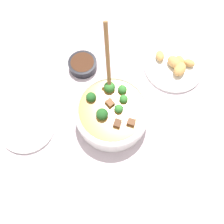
% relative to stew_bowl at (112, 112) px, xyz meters
% --- Properties ---
extents(ground_plane, '(4.00, 4.00, 0.00)m').
position_rel_stew_bowl_xyz_m(ground_plane, '(0.00, 0.00, -0.05)').
color(ground_plane, silver).
extents(stew_bowl, '(0.23, 0.27, 0.28)m').
position_rel_stew_bowl_xyz_m(stew_bowl, '(0.00, 0.00, 0.00)').
color(stew_bowl, white).
rests_on(stew_bowl, ground_plane).
extents(condiment_bowl, '(0.10, 0.10, 0.03)m').
position_rel_stew_bowl_xyz_m(condiment_bowl, '(0.04, -0.22, -0.03)').
color(condiment_bowl, black).
rests_on(condiment_bowl, ground_plane).
extents(empty_plate, '(0.18, 0.18, 0.02)m').
position_rel_stew_bowl_xyz_m(empty_plate, '(0.27, -0.06, -0.04)').
color(empty_plate, white).
rests_on(empty_plate, ground_plane).
extents(food_plate, '(0.22, 0.22, 0.05)m').
position_rel_stew_bowl_xyz_m(food_plate, '(-0.28, -0.11, -0.04)').
color(food_plate, white).
rests_on(food_plate, ground_plane).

